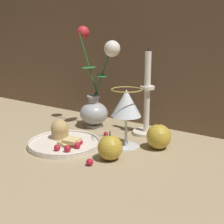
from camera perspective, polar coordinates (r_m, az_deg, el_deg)
name	(u,v)px	position (r m, az deg, el deg)	size (l,w,h in m)	color
ground_plane	(92,142)	(0.96, -3.74, -5.58)	(2.40, 2.40, 0.00)	#9E8966
vase	(95,98)	(1.09, -3.07, 2.59)	(0.18, 0.10, 0.35)	#A3A3A8
plate_with_pastries	(64,140)	(0.95, -8.86, -5.06)	(0.22, 0.22, 0.07)	silver
wine_glass	(126,105)	(0.89, 2.63, 1.26)	(0.09, 0.09, 0.17)	silver
candlestick	(147,108)	(1.02, 6.37, 0.76)	(0.09, 0.09, 0.28)	silver
apple_beside_vase	(159,137)	(0.91, 8.53, -4.48)	(0.07, 0.07, 0.08)	#B2932D
apple_near_glass	(110,148)	(0.83, -0.37, -6.54)	(0.07, 0.07, 0.08)	#B2932D
berry_near_plate	(90,162)	(0.80, -4.11, -9.13)	(0.02, 0.02, 0.02)	#AD192D
berry_front_center	(106,134)	(1.02, -1.17, -4.00)	(0.01, 0.01, 0.01)	#AD192D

